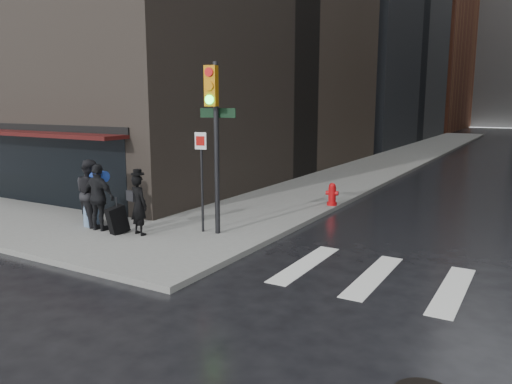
{
  "coord_description": "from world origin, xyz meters",
  "views": [
    {
      "loc": [
        8.05,
        -9.08,
        3.69
      ],
      "look_at": [
        1.42,
        2.3,
        1.3
      ],
      "focal_mm": 35.0,
      "sensor_mm": 36.0,
      "label": 1
    }
  ],
  "objects_px": {
    "man_jeans": "(91,193)",
    "man_greycoat": "(99,197)",
    "traffic_light": "(213,125)",
    "fire_hydrant": "(332,195)",
    "man_overcoat": "(134,207)"
  },
  "relations": [
    {
      "from": "man_overcoat",
      "to": "fire_hydrant",
      "type": "relative_size",
      "value": 2.3
    },
    {
      "from": "man_greycoat",
      "to": "fire_hydrant",
      "type": "xyz_separation_m",
      "value": [
        4.32,
        6.47,
        -0.58
      ]
    },
    {
      "from": "man_jeans",
      "to": "man_greycoat",
      "type": "xyz_separation_m",
      "value": [
        0.6,
        -0.27,
        -0.04
      ]
    },
    {
      "from": "fire_hydrant",
      "to": "man_greycoat",
      "type": "bearing_deg",
      "value": -123.71
    },
    {
      "from": "man_jeans",
      "to": "man_greycoat",
      "type": "height_order",
      "value": "man_jeans"
    },
    {
      "from": "man_jeans",
      "to": "traffic_light",
      "type": "height_order",
      "value": "traffic_light"
    },
    {
      "from": "man_jeans",
      "to": "traffic_light",
      "type": "relative_size",
      "value": 0.42
    },
    {
      "from": "traffic_light",
      "to": "fire_hydrant",
      "type": "xyz_separation_m",
      "value": [
        1.32,
        5.19,
        -2.59
      ]
    },
    {
      "from": "man_overcoat",
      "to": "traffic_light",
      "type": "relative_size",
      "value": 0.4
    },
    {
      "from": "man_jeans",
      "to": "fire_hydrant",
      "type": "bearing_deg",
      "value": -111.11
    },
    {
      "from": "man_overcoat",
      "to": "man_greycoat",
      "type": "xyz_separation_m",
      "value": [
        -1.15,
        -0.17,
        0.18
      ]
    },
    {
      "from": "man_greycoat",
      "to": "traffic_light",
      "type": "relative_size",
      "value": 0.41
    },
    {
      "from": "traffic_light",
      "to": "fire_hydrant",
      "type": "height_order",
      "value": "traffic_light"
    },
    {
      "from": "man_jeans",
      "to": "traffic_light",
      "type": "distance_m",
      "value": 4.22
    },
    {
      "from": "man_jeans",
      "to": "man_greycoat",
      "type": "bearing_deg",
      "value": 173.36
    }
  ]
}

